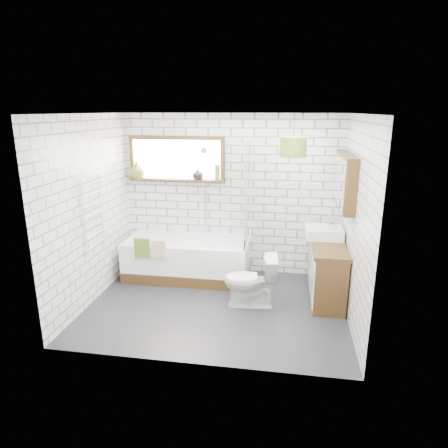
% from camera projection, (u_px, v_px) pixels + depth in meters
% --- Properties ---
extents(floor, '(3.40, 2.60, 0.01)m').
position_uv_depth(floor, '(216.00, 306.00, 5.39)').
color(floor, black).
rests_on(floor, ground).
extents(ceiling, '(3.40, 2.60, 0.01)m').
position_uv_depth(ceiling, '(215.00, 113.00, 4.69)').
color(ceiling, white).
rests_on(ceiling, ground).
extents(wall_back, '(3.40, 0.01, 2.50)m').
position_uv_depth(wall_back, '(231.00, 195.00, 6.28)').
color(wall_back, white).
rests_on(wall_back, ground).
extents(wall_front, '(3.40, 0.01, 2.50)m').
position_uv_depth(wall_front, '(191.00, 251.00, 3.80)').
color(wall_front, white).
rests_on(wall_front, ground).
extents(wall_left, '(0.01, 2.60, 2.50)m').
position_uv_depth(wall_left, '(90.00, 211.00, 5.30)').
color(wall_left, white).
rests_on(wall_left, ground).
extents(wall_right, '(0.01, 2.60, 2.50)m').
position_uv_depth(wall_right, '(356.00, 222.00, 4.78)').
color(wall_right, white).
rests_on(wall_right, ground).
extents(window, '(1.52, 0.16, 0.68)m').
position_uv_depth(window, '(177.00, 159.00, 6.22)').
color(window, '#321E0D').
rests_on(window, wall_back).
extents(towel_radiator, '(0.06, 0.52, 1.00)m').
position_uv_depth(towel_radiator, '(93.00, 215.00, 5.31)').
color(towel_radiator, white).
rests_on(towel_radiator, wall_left).
extents(mirror_cabinet, '(0.16, 1.20, 0.70)m').
position_uv_depth(mirror_cabinet, '(345.00, 180.00, 5.25)').
color(mirror_cabinet, '#321E0D').
rests_on(mirror_cabinet, wall_right).
extents(shower_riser, '(0.02, 0.02, 1.30)m').
position_uv_depth(shower_riser, '(205.00, 189.00, 6.27)').
color(shower_riser, silver).
rests_on(shower_riser, wall_back).
extents(bathtub, '(1.89, 0.84, 0.61)m').
position_uv_depth(bathtub, '(188.00, 259.00, 6.23)').
color(bathtub, white).
rests_on(bathtub, floor).
extents(shower_screen, '(0.02, 0.72, 1.50)m').
position_uv_depth(shower_screen, '(248.00, 194.00, 5.80)').
color(shower_screen, white).
rests_on(shower_screen, bathtub).
extents(towel_green, '(0.22, 0.06, 0.30)m').
position_uv_depth(towel_green, '(142.00, 248.00, 5.85)').
color(towel_green, '#4C6B20').
rests_on(towel_green, bathtub).
extents(towel_beige, '(0.21, 0.05, 0.27)m').
position_uv_depth(towel_beige, '(159.00, 249.00, 5.81)').
color(towel_beige, '#C1B286').
rests_on(towel_beige, bathtub).
extents(vanity, '(0.45, 1.39, 0.80)m').
position_uv_depth(vanity, '(327.00, 268.00, 5.61)').
color(vanity, '#321E0D').
rests_on(vanity, floor).
extents(basin, '(0.52, 0.45, 0.15)m').
position_uv_depth(basin, '(324.00, 232.00, 5.65)').
color(basin, white).
rests_on(basin, vanity).
extents(tap, '(0.04, 0.04, 0.16)m').
position_uv_depth(tap, '(336.00, 229.00, 5.61)').
color(tap, silver).
rests_on(tap, vanity).
extents(toilet, '(0.47, 0.74, 0.71)m').
position_uv_depth(toilet, '(251.00, 281.00, 5.30)').
color(toilet, white).
rests_on(toilet, floor).
extents(vase_olive, '(0.30, 0.30, 0.26)m').
position_uv_depth(vase_olive, '(137.00, 171.00, 6.34)').
color(vase_olive, '#527022').
rests_on(vase_olive, window).
extents(vase_dark, '(0.19, 0.19, 0.18)m').
position_uv_depth(vase_dark, '(198.00, 175.00, 6.20)').
color(vase_dark, black).
rests_on(vase_dark, window).
extents(bottle, '(0.09, 0.09, 0.23)m').
position_uv_depth(bottle, '(217.00, 174.00, 6.14)').
color(bottle, '#527022').
rests_on(bottle, window).
extents(pendant, '(0.33, 0.33, 0.25)m').
position_uv_depth(pendant, '(293.00, 147.00, 4.97)').
color(pendant, '#4C6B20').
rests_on(pendant, ceiling).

